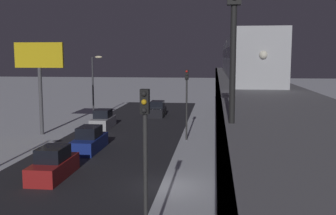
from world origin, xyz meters
The scene contains 13 objects.
ground_plane centered at (0.00, 0.00, 0.00)m, with size 240.00×240.00×0.00m, color silver.
avenue_asphalt centered at (5.85, 0.00, 0.00)m, with size 11.00×84.34×0.01m, color #28282D.
elevated_railway centered at (-5.22, 0.00, 4.98)m, with size 5.00×84.34×5.79m.
subway_train centered at (-5.31, -17.84, 7.57)m, with size 2.94×36.87×3.40m.
rail_signal centered at (-3.23, 11.64, 8.52)m, with size 0.36×0.41×4.00m.
sedan_black centered at (4.45, -27.23, 0.78)m, with size 1.91×4.11×1.97m.
sedan_blue_2 centered at (7.25, -8.21, 0.80)m, with size 1.80×4.80×1.97m.
sedan_silver centered at (9.05, -18.42, 0.80)m, with size 1.80×4.27×1.97m.
sedan_red centered at (7.25, -0.95, 0.80)m, with size 1.80×4.57×1.97m.
traffic_light_near centered at (-0.25, 8.21, 4.20)m, with size 0.32×0.44×6.40m.
traffic_light_mid centered at (-0.25, -13.22, 4.20)m, with size 0.32×0.44×6.40m.
commercial_billboard centered at (13.99, -14.21, 6.83)m, with size 4.80×0.36×8.90m.
street_lamp_far centered at (11.92, -25.00, 4.81)m, with size 1.35×0.44×7.65m.
Camera 1 is at (-2.76, 22.25, 7.57)m, focal length 42.41 mm.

